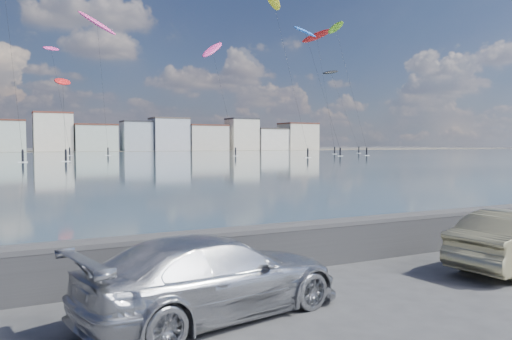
{
  "coord_description": "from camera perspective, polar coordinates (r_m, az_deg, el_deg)",
  "views": [
    {
      "loc": [
        -4.51,
        -6.94,
        2.85
      ],
      "look_at": [
        1.0,
        4.0,
        2.2
      ],
      "focal_mm": 35.0,
      "sensor_mm": 36.0,
      "label": 1
    }
  ],
  "objects": [
    {
      "name": "kitesurfer_3",
      "position": [
        122.88,
        -4.98,
        13.34
      ],
      "size": [
        7.68,
        11.88,
        28.17
      ],
      "color": "#E5338C",
      "rests_on": "ground"
    },
    {
      "name": "seawall",
      "position": [
        10.88,
        -1.64,
        -9.0
      ],
      "size": [
        400.0,
        0.36,
        1.08
      ],
      "color": "#28282B",
      "rests_on": "ground"
    },
    {
      "name": "bay_water",
      "position": [
        98.58,
        -24.11,
        1.12
      ],
      "size": [
        500.0,
        177.0,
        0.0
      ],
      "primitive_type": "cube",
      "color": "#2F4955",
      "rests_on": "ground"
    },
    {
      "name": "kitesurfer_13",
      "position": [
        139.15,
        9.15,
        15.53
      ],
      "size": [
        4.59,
        20.33,
        35.04
      ],
      "color": "#8CD826",
      "rests_on": "ground"
    },
    {
      "name": "ground",
      "position": [
        8.75,
        6.19,
        -15.99
      ],
      "size": [
        700.0,
        700.0,
        0.0
      ],
      "primitive_type": "plane",
      "color": "#333335",
      "rests_on": "ground"
    },
    {
      "name": "kitesurfer_5",
      "position": [
        142.0,
        -22.34,
        12.53
      ],
      "size": [
        6.16,
        19.58,
        28.71
      ],
      "color": "#E5338C",
      "rests_on": "ground"
    },
    {
      "name": "kitesurfer_7",
      "position": [
        115.96,
        2.06,
        18.52
      ],
      "size": [
        7.01,
        17.37,
        36.71
      ],
      "color": "yellow",
      "rests_on": "ground"
    },
    {
      "name": "kitesurfer_10",
      "position": [
        136.3,
        -17.69,
        15.59
      ],
      "size": [
        10.25,
        12.76,
        36.48
      ],
      "color": "#E5338C",
      "rests_on": "ground"
    },
    {
      "name": "kitesurfer_9",
      "position": [
        125.21,
        5.7,
        15.19
      ],
      "size": [
        8.04,
        13.18,
        31.33
      ],
      "color": "blue",
      "rests_on": "ground"
    },
    {
      "name": "far_buildings",
      "position": [
        193.05,
        -25.07,
        3.7
      ],
      "size": [
        240.79,
        13.26,
        14.6
      ],
      "color": "gray",
      "rests_on": "ground"
    },
    {
      "name": "kitesurfer_6",
      "position": [
        153.82,
        6.97,
        14.83
      ],
      "size": [
        8.58,
        19.66,
        37.12
      ],
      "color": "red",
      "rests_on": "ground"
    },
    {
      "name": "kitesurfer_11",
      "position": [
        94.98,
        -21.22,
        9.24
      ],
      "size": [
        4.86,
        14.44,
        15.15
      ],
      "color": "red",
      "rests_on": "ground"
    },
    {
      "name": "kitesurfer_8",
      "position": [
        163.82,
        8.56,
        10.89
      ],
      "size": [
        9.74,
        18.76,
        27.03
      ],
      "color": "black",
      "rests_on": "ground"
    },
    {
      "name": "far_shore_strip",
      "position": [
        207.01,
        -25.51,
        1.96
      ],
      "size": [
        500.0,
        60.0,
        0.0
      ],
      "primitive_type": "cube",
      "color": "#4C473D",
      "rests_on": "ground"
    },
    {
      "name": "car_silver",
      "position": [
        8.43,
        -4.85,
        -11.95
      ],
      "size": [
        4.91,
        2.78,
        1.34
      ],
      "primitive_type": "imported",
      "rotation": [
        0.0,
        0.0,
        1.78
      ],
      "color": "#B7B9BE",
      "rests_on": "ground"
    }
  ]
}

